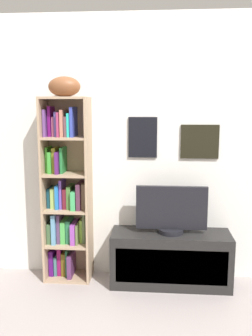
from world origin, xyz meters
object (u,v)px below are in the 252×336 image
at_px(football, 64,87).
at_px(tv_stand, 170,259).
at_px(television, 171,211).
at_px(bookshelf, 66,195).

bearing_deg(football, tv_stand, -2.85).
bearing_deg(television, bookshelf, 175.52).
bearing_deg(tv_stand, bookshelf, 175.45).
xyz_separation_m(tv_stand, television, (-0.00, 0.00, 0.44)).
height_order(bookshelf, television, bookshelf).
relative_size(bookshelf, television, 2.68).
xyz_separation_m(football, tv_stand, (0.94, -0.05, -1.51)).
height_order(tv_stand, television, television).
xyz_separation_m(football, television, (0.94, -0.05, -1.07)).
distance_m(football, television, 1.42).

